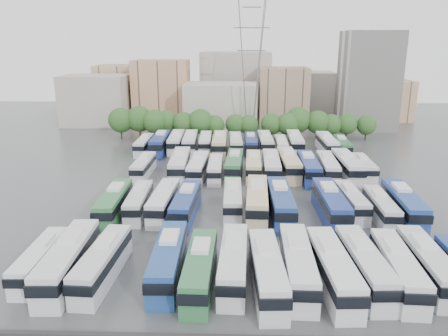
{
  "coord_description": "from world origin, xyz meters",
  "views": [
    {
      "loc": [
        -1.21,
        -63.07,
        23.52
      ],
      "look_at": [
        -3.42,
        6.91,
        3.0
      ],
      "focal_mm": 35.0,
      "sensor_mm": 36.0,
      "label": 1
    }
  ],
  "objects_px": {
    "bus_r0_s1": "(68,260)",
    "bus_r3_s1": "(160,143)",
    "bus_r1_s3": "(164,201)",
    "bus_r2_s13": "(364,167)",
    "bus_r0_s5": "(200,269)",
    "bus_r0_s7": "(267,271)",
    "bus_r0_s8": "(297,264)",
    "bus_r0_s4": "(168,260)",
    "bus_r0_s12": "(427,264)",
    "bus_r1_s4": "(186,204)",
    "bus_r2_s7": "(254,166)",
    "bus_r3_s6": "(236,144)",
    "bus_r2_s10": "(308,167)",
    "apartment_tower": "(368,81)",
    "bus_r3_s10": "(295,142)",
    "bus_r1_s2": "(139,201)",
    "bus_r2_s11": "(328,167)",
    "bus_r3_s0": "(144,145)",
    "bus_r2_s1": "(144,166)",
    "bus_r3_s8": "(265,142)",
    "bus_r1_s12": "(381,207)",
    "bus_r0_s11": "(398,268)",
    "bus_r2_s3": "(180,164)",
    "bus_r2_s5": "(215,169)",
    "bus_r2_s8": "(271,166)",
    "bus_r3_s2": "(176,142)",
    "bus_r3_s3": "(190,142)",
    "bus_r0_s0": "(40,260)",
    "bus_r3_s7": "(251,143)",
    "bus_r1_s8": "(281,202)",
    "bus_r2_s4": "(198,167)",
    "bus_r1_s11": "(351,201)",
    "bus_r1_s13": "(403,204)",
    "bus_r2_s12": "(347,166)",
    "bus_r3_s9": "(281,145)",
    "bus_r0_s6": "(233,262)",
    "bus_r1_s1": "(114,203)",
    "bus_r1_s7": "(257,200)",
    "bus_r1_s6": "(233,199)",
    "bus_r3_s12": "(327,144)",
    "bus_r3_s13": "(342,146)",
    "electricity_pylon": "(251,60)",
    "bus_r0_s10": "(364,265)"
  },
  "relations": [
    {
      "from": "bus_r0_s1",
      "to": "bus_r3_s1",
      "type": "relative_size",
      "value": 1.0
    },
    {
      "from": "bus_r1_s3",
      "to": "bus_r2_s13",
      "type": "xyz_separation_m",
      "value": [
        33.0,
        18.89,
        -0.19
      ]
    },
    {
      "from": "bus_r0_s5",
      "to": "bus_r1_s3",
      "type": "height_order",
      "value": "bus_r0_s5"
    },
    {
      "from": "bus_r0_s7",
      "to": "bus_r0_s8",
      "type": "xyz_separation_m",
      "value": [
        3.11,
        1.32,
        0.03
      ]
    },
    {
      "from": "bus_r0_s4",
      "to": "bus_r0_s12",
      "type": "xyz_separation_m",
      "value": [
        26.23,
        0.11,
        -0.07
      ]
    },
    {
      "from": "bus_r0_s4",
      "to": "bus_r1_s4",
      "type": "bearing_deg",
      "value": 88.98
    },
    {
      "from": "bus_r2_s7",
      "to": "bus_r3_s6",
      "type": "relative_size",
      "value": 1.01
    },
    {
      "from": "bus_r0_s4",
      "to": "bus_r2_s10",
      "type": "distance_m",
      "value": 39.37
    },
    {
      "from": "apartment_tower",
      "to": "bus_r3_s10",
      "type": "xyz_separation_m",
      "value": [
        -22.55,
        -27.01,
        -10.99
      ]
    },
    {
      "from": "bus_r1_s2",
      "to": "bus_r1_s4",
      "type": "xyz_separation_m",
      "value": [
        6.8,
        -1.13,
        0.16
      ]
    },
    {
      "from": "bus_r2_s11",
      "to": "bus_r3_s0",
      "type": "height_order",
      "value": "bus_r2_s11"
    },
    {
      "from": "bus_r2_s1",
      "to": "bus_r3_s8",
      "type": "bearing_deg",
      "value": 40.34
    },
    {
      "from": "bus_r0_s7",
      "to": "bus_r1_s12",
      "type": "distance_m",
      "value": 24.49
    },
    {
      "from": "bus_r3_s0",
      "to": "bus_r0_s11",
      "type": "bearing_deg",
      "value": -55.4
    },
    {
      "from": "bus_r3_s8",
      "to": "bus_r1_s2",
      "type": "bearing_deg",
      "value": -119.93
    },
    {
      "from": "bus_r2_s3",
      "to": "bus_r2_s5",
      "type": "bearing_deg",
      "value": -11.85
    },
    {
      "from": "bus_r2_s8",
      "to": "bus_r3_s2",
      "type": "distance_m",
      "value": 27.37
    },
    {
      "from": "bus_r0_s8",
      "to": "bus_r0_s12",
      "type": "bearing_deg",
      "value": 4.52
    },
    {
      "from": "bus_r3_s2",
      "to": "bus_r2_s11",
      "type": "bearing_deg",
      "value": -34.32
    },
    {
      "from": "apartment_tower",
      "to": "bus_r3_s3",
      "type": "height_order",
      "value": "apartment_tower"
    },
    {
      "from": "bus_r0_s0",
      "to": "bus_r0_s1",
      "type": "height_order",
      "value": "bus_r0_s1"
    },
    {
      "from": "bus_r3_s7",
      "to": "bus_r2_s7",
      "type": "bearing_deg",
      "value": -90.65
    },
    {
      "from": "bus_r1_s8",
      "to": "bus_r2_s4",
      "type": "height_order",
      "value": "bus_r1_s8"
    },
    {
      "from": "bus_r1_s11",
      "to": "bus_r3_s2",
      "type": "distance_m",
      "value": 46.29
    },
    {
      "from": "bus_r1_s3",
      "to": "bus_r3_s10",
      "type": "distance_m",
      "value": 43.54
    },
    {
      "from": "bus_r1_s13",
      "to": "bus_r2_s7",
      "type": "height_order",
      "value": "bus_r1_s13"
    },
    {
      "from": "bus_r2_s11",
      "to": "bus_r2_s12",
      "type": "xyz_separation_m",
      "value": [
        3.43,
        0.21,
        0.17
      ]
    },
    {
      "from": "bus_r0_s5",
      "to": "bus_r2_s10",
      "type": "relative_size",
      "value": 0.95
    },
    {
      "from": "bus_r3_s7",
      "to": "bus_r3_s9",
      "type": "height_order",
      "value": "bus_r3_s7"
    },
    {
      "from": "bus_r0_s6",
      "to": "bus_r3_s7",
      "type": "xyz_separation_m",
      "value": [
        3.23,
        53.66,
        -0.09
      ]
    },
    {
      "from": "bus_r1_s1",
      "to": "bus_r1_s7",
      "type": "height_order",
      "value": "bus_r1_s7"
    },
    {
      "from": "bus_r2_s12",
      "to": "bus_r2_s13",
      "type": "xyz_separation_m",
      "value": [
        3.2,
        0.84,
        -0.41
      ]
    },
    {
      "from": "bus_r1_s6",
      "to": "bus_r3_s12",
      "type": "distance_m",
      "value": 39.89
    },
    {
      "from": "bus_r0_s8",
      "to": "bus_r3_s8",
      "type": "relative_size",
      "value": 1.03
    },
    {
      "from": "bus_r0_s4",
      "to": "bus_r1_s6",
      "type": "xyz_separation_m",
      "value": [
        6.38,
        18.37,
        -0.17
      ]
    },
    {
      "from": "bus_r3_s12",
      "to": "bus_r3_s13",
      "type": "relative_size",
      "value": 1.14
    },
    {
      "from": "bus_r2_s11",
      "to": "bus_r3_s1",
      "type": "relative_size",
      "value": 0.93
    },
    {
      "from": "bus_r3_s13",
      "to": "bus_r1_s11",
      "type": "bearing_deg",
      "value": -97.84
    },
    {
      "from": "bus_r0_s0",
      "to": "bus_r2_s12",
      "type": "distance_m",
      "value": 53.05
    },
    {
      "from": "bus_r0_s7",
      "to": "bus_r2_s4",
      "type": "distance_m",
      "value": 37.38
    },
    {
      "from": "apartment_tower",
      "to": "electricity_pylon",
      "type": "height_order",
      "value": "electricity_pylon"
    },
    {
      "from": "bus_r0_s11",
      "to": "bus_r1_s4",
      "type": "bearing_deg",
      "value": 146.13
    },
    {
      "from": "bus_r2_s5",
      "to": "bus_r2_s7",
      "type": "relative_size",
      "value": 0.9
    },
    {
      "from": "bus_r0_s10",
      "to": "bus_r1_s11",
      "type": "bearing_deg",
      "value": 76.97
    },
    {
      "from": "bus_r0_s10",
      "to": "bus_r3_s9",
      "type": "bearing_deg",
      "value": 90.67
    },
    {
      "from": "bus_r3_s2",
      "to": "bus_r3_s7",
      "type": "relative_size",
      "value": 1.08
    },
    {
      "from": "bus_r1_s12",
      "to": "bus_r2_s1",
      "type": "distance_m",
      "value": 41.02
    },
    {
      "from": "bus_r2_s1",
      "to": "bus_r3_s8",
      "type": "xyz_separation_m",
      "value": [
        22.97,
        18.86,
        0.22
      ]
    },
    {
      "from": "bus_r2_s5",
      "to": "bus_r3_s9",
      "type": "xyz_separation_m",
      "value": [
        13.36,
        18.26,
        -0.05
      ]
    },
    {
      "from": "bus_r2_s10",
      "to": "bus_r2_s13",
      "type": "distance_m",
      "value": 10.32
    }
  ]
}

